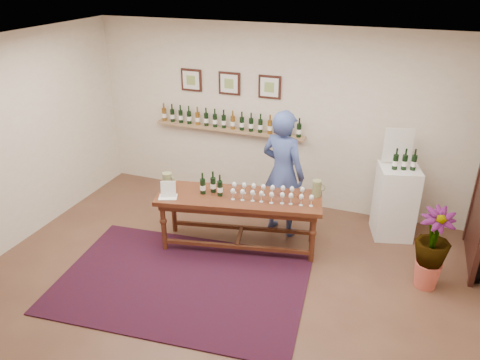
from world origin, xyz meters
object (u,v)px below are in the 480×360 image
(potted_plant, at_px, (432,249))
(tasting_table, at_px, (239,204))
(person, at_px, (283,174))
(display_pedestal, at_px, (395,202))

(potted_plant, bearing_deg, tasting_table, 179.05)
(tasting_table, relative_size, person, 1.24)
(potted_plant, xyz_separation_m, person, (-2.01, 0.64, 0.38))
(display_pedestal, bearing_deg, person, -163.36)
(display_pedestal, bearing_deg, tasting_table, -151.62)
(person, bearing_deg, potted_plant, 179.73)
(potted_plant, height_order, person, person)
(potted_plant, bearing_deg, person, 162.42)
(tasting_table, xyz_separation_m, person, (0.42, 0.60, 0.26))
(person, bearing_deg, display_pedestal, -146.05)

